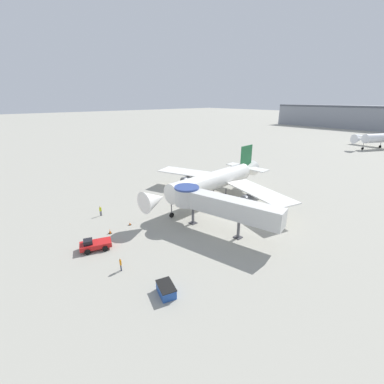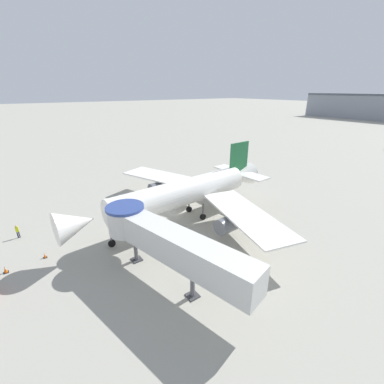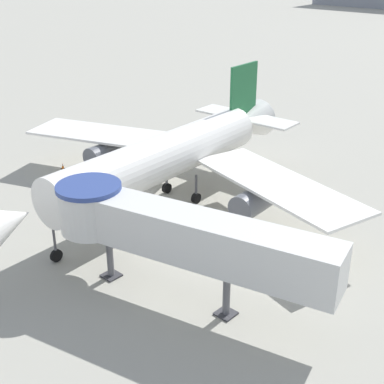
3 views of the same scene
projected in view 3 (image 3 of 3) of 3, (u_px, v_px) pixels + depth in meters
ground_plane at (136, 199)px, 45.93m from camera, size 800.00×800.00×0.00m
main_airplane at (165, 158)px, 43.03m from camera, size 33.96×31.16×10.08m
jet_bridge at (167, 230)px, 31.25m from camera, size 17.93×7.08×6.30m
traffic_cone_port_wing at (63, 166)px, 52.06m from camera, size 0.36×0.36×0.60m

